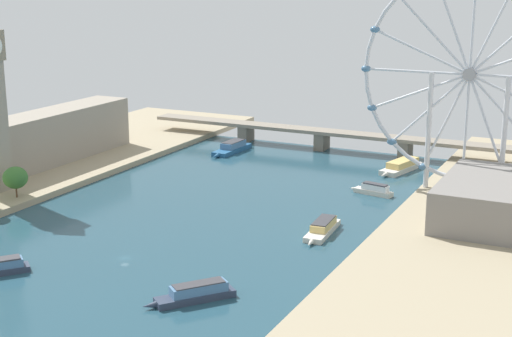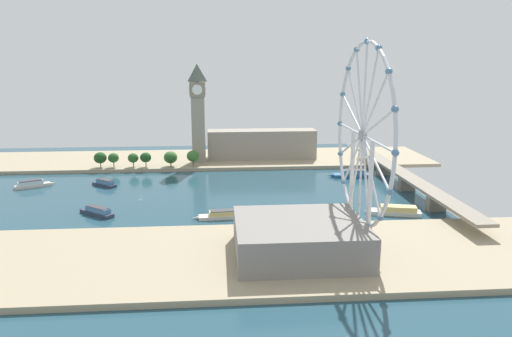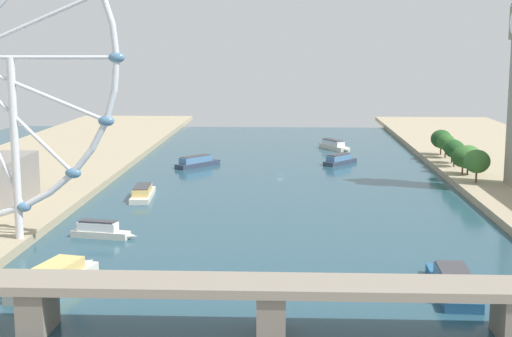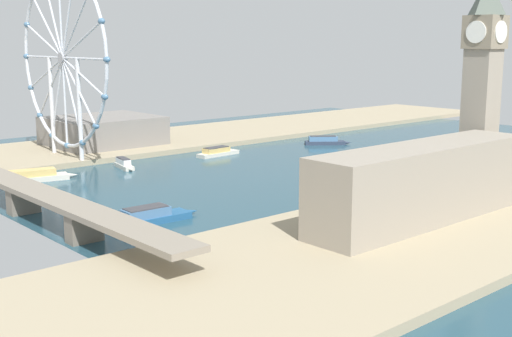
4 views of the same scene
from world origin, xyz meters
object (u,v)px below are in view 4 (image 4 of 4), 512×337
object	(u,v)px
river_bridge	(23,190)
tour_boat_2	(431,153)
clock_tower	(482,81)
tour_boat_3	(218,152)
tour_boat_1	(481,144)
tour_boat_0	(325,141)
tour_boat_6	(35,176)
riverside_hall	(103,130)
tour_boat_4	(124,164)
ferris_wheel	(63,59)
parliament_block	(423,183)
tour_boat_5	(150,216)

from	to	relation	value
river_bridge	tour_boat_2	distance (m)	232.08
clock_tower	tour_boat_3	bearing A→B (deg)	6.79
river_bridge	tour_boat_1	size ratio (longest dim) A/B	7.91
clock_tower	tour_boat_0	bearing A→B (deg)	-22.60
clock_tower	river_bridge	xyz separation A→B (m)	(101.57, 158.71, -40.49)
tour_boat_2	tour_boat_6	size ratio (longest dim) A/B	0.61
clock_tower	tour_boat_3	world-z (taller)	clock_tower
riverside_hall	tour_boat_4	bearing A→B (deg)	159.71
riverside_hall	tour_boat_1	world-z (taller)	riverside_hall
tour_boat_2	tour_boat_1	bearing A→B (deg)	38.79
clock_tower	tour_boat_3	size ratio (longest dim) A/B	2.75
tour_boat_3	ferris_wheel	bearing A→B (deg)	147.88
tour_boat_1	tour_boat_4	distance (m)	224.04
clock_tower	parliament_block	bearing A→B (deg)	103.02
tour_boat_4	tour_boat_6	size ratio (longest dim) A/B	0.61
tour_boat_3	tour_boat_6	world-z (taller)	tour_boat_6
parliament_block	tour_boat_3	xyz separation A→B (m)	(170.42, -40.96, -14.49)
river_bridge	riverside_hall	bearing A→B (deg)	-39.90
ferris_wheel	tour_boat_2	xyz separation A→B (m)	(-125.52, -165.14, -54.32)
parliament_block	tour_boat_2	bearing A→B (deg)	-57.08
tour_boat_0	tour_boat_3	world-z (taller)	tour_boat_0
riverside_hall	tour_boat_5	distance (m)	182.48
river_bridge	tour_boat_5	world-z (taller)	river_bridge
tour_boat_2	tour_boat_4	distance (m)	175.20
ferris_wheel	tour_boat_2	bearing A→B (deg)	-127.24
tour_boat_0	tour_boat_3	size ratio (longest dim) A/B	0.81
parliament_block	riverside_hall	distance (m)	237.78
clock_tower	tour_boat_1	world-z (taller)	clock_tower
parliament_block	tour_boat_4	size ratio (longest dim) A/B	4.63
tour_boat_0	tour_boat_5	distance (m)	208.32
tour_boat_2	tour_boat_6	world-z (taller)	tour_boat_6
tour_boat_2	river_bridge	bearing A→B (deg)	-148.41
river_bridge	tour_boat_2	world-z (taller)	river_bridge
tour_boat_3	tour_boat_4	world-z (taller)	tour_boat_4
tour_boat_1	tour_boat_6	distance (m)	269.89
tour_boat_0	tour_boat_3	distance (m)	79.57
tour_boat_1	tour_boat_2	bearing A→B (deg)	-28.37
tour_boat_0	tour_boat_4	bearing A→B (deg)	-146.94
riverside_hall	river_bridge	bearing A→B (deg)	140.10
river_bridge	tour_boat_6	size ratio (longest dim) A/B	6.11
ferris_wheel	tour_boat_6	size ratio (longest dim) A/B	2.86
clock_tower	tour_boat_6	xyz separation A→B (m)	(157.81, 129.91, -47.26)
ferris_wheel	clock_tower	bearing A→B (deg)	-154.45
parliament_block	tour_boat_1	bearing A→B (deg)	-65.50
tour_boat_2	tour_boat_3	bearing A→B (deg)	175.54
ferris_wheel	river_bridge	xyz separation A→B (m)	(-94.87, 64.80, -47.39)
river_bridge	tour_boat_3	distance (m)	150.68
clock_tower	tour_boat_2	world-z (taller)	clock_tower
tour_boat_0	tour_boat_2	bearing A→B (deg)	-42.36
tour_boat_0	tour_boat_2	size ratio (longest dim) A/B	1.18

